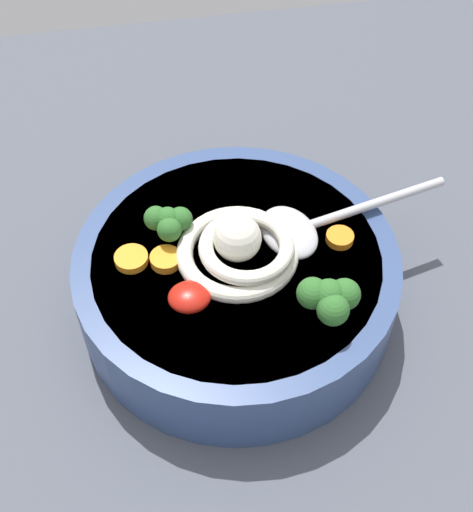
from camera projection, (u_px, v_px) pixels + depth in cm
name	position (u px, v px, depth cm)	size (l,w,h in cm)	color
table_slab	(236.00, 355.00, 58.61)	(103.54, 103.54, 3.53)	#474C56
soup_bowl	(237.00, 281.00, 57.15)	(26.83, 26.83, 6.82)	#334775
noodle_pile	(240.00, 248.00, 53.39)	(10.84, 10.63, 4.36)	silver
soup_spoon	(304.00, 227.00, 55.58)	(17.52, 7.27, 1.60)	#B7B7BC
chili_sauce_dollop	(190.00, 300.00, 50.83)	(3.32, 2.99, 1.50)	#B2190F
broccoli_floret_near_spoon	(330.00, 298.00, 48.98)	(4.71, 4.06, 3.73)	#7A9E60
broccoli_floret_front	(168.00, 222.00, 54.39)	(3.95, 3.40, 3.12)	#7A9E60
carrot_slice_right	(166.00, 259.00, 53.89)	(2.53, 2.53, 0.77)	orange
carrot_slice_left	(131.00, 259.00, 54.00)	(2.72, 2.72, 0.67)	orange
carrot_slice_extra_a	(340.00, 238.00, 55.45)	(2.29, 2.29, 0.68)	orange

